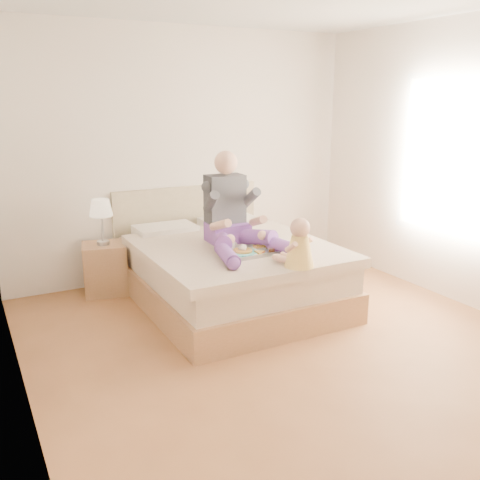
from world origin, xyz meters
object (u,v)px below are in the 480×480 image
bed (227,269)px  nightstand (105,269)px  adult (233,217)px  baby (299,247)px  tray (251,250)px

bed → nightstand: bearing=143.7°
bed → nightstand: bed is taller
bed → adult: (-0.01, -0.16, 0.56)m
bed → nightstand: 1.26m
adult → baby: (0.17, -0.85, -0.10)m
bed → adult: size_ratio=2.01×
tray → adult: bearing=90.1°
bed → nightstand: (-1.02, 0.75, -0.06)m
bed → adult: adult is taller
adult → baby: bearing=-76.2°
nightstand → adult: bearing=-29.9°
nightstand → baby: size_ratio=1.28×
adult → tray: 0.40m
adult → nightstand: bearing=140.9°
baby → nightstand: bearing=105.0°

